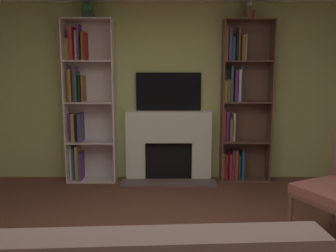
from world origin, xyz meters
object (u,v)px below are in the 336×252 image
at_px(tv, 168,92).
at_px(bookshelf_left, 84,102).
at_px(fireplace, 168,145).
at_px(vase_with_flowers, 249,12).
at_px(bookshelf_right, 239,104).
at_px(potted_plant, 87,11).

distance_m(tv, bookshelf_left, 1.21).
bearing_deg(fireplace, tv, 90.00).
bearing_deg(tv, fireplace, -90.00).
distance_m(fireplace, vase_with_flowers, 2.16).
height_order(bookshelf_right, vase_with_flowers, vase_with_flowers).
height_order(bookshelf_left, potted_plant, potted_plant).
xyz_separation_m(tv, bookshelf_right, (1.02, -0.06, -0.18)).
xyz_separation_m(bookshelf_right, vase_with_flowers, (0.09, -0.06, 1.27)).
bearing_deg(potted_plant, tv, 6.21).
height_order(fireplace, bookshelf_left, bookshelf_left).
distance_m(tv, vase_with_flowers, 1.55).
bearing_deg(potted_plant, bookshelf_right, 1.52).
distance_m(tv, bookshelf_right, 1.03).
bearing_deg(bookshelf_left, tv, 4.01).
relative_size(fireplace, bookshelf_right, 0.58).
bearing_deg(bookshelf_right, potted_plant, -178.48).
height_order(bookshelf_left, bookshelf_right, same).
xyz_separation_m(fireplace, bookshelf_right, (1.02, 0.00, 0.59)).
xyz_separation_m(bookshelf_left, vase_with_flowers, (2.30, -0.04, 1.24)).
height_order(bookshelf_right, potted_plant, potted_plant).
bearing_deg(bookshelf_right, tv, 176.40).
distance_m(bookshelf_left, vase_with_flowers, 2.61).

